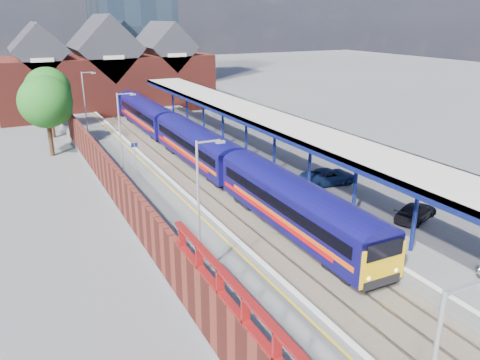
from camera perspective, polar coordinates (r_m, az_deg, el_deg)
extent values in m
plane|color=#5B5B5E|center=(47.79, -8.53, 2.78)|extent=(240.00, 240.00, 0.00)
cube|color=#473D33|center=(38.86, -3.77, -0.89)|extent=(6.00, 76.00, 0.06)
cube|color=slate|center=(38.08, -6.84, -1.28)|extent=(0.07, 76.00, 0.14)
cube|color=slate|center=(38.56, -4.83, -0.94)|extent=(0.07, 76.00, 0.14)
cube|color=slate|center=(39.13, -2.72, -0.59)|extent=(0.07, 76.00, 0.14)
cube|color=slate|center=(39.70, -0.83, -0.27)|extent=(0.07, 76.00, 0.14)
cube|color=#565659|center=(37.04, -11.62, -1.52)|extent=(5.00, 76.00, 1.00)
cube|color=#565659|center=(41.28, 3.89, 1.03)|extent=(6.00, 76.00, 1.00)
cube|color=silver|center=(37.49, -8.22, -0.21)|extent=(0.30, 76.00, 0.05)
cube|color=silver|center=(39.80, 0.37, 1.16)|extent=(0.30, 76.00, 0.05)
cube|color=yellow|center=(37.32, -9.09, -0.37)|extent=(0.14, 76.00, 0.01)
cube|color=#0E0B50|center=(30.26, 6.67, -3.21)|extent=(2.93, 16.02, 2.50)
cube|color=#0E0B50|center=(29.81, 6.76, -0.99)|extent=(2.93, 16.02, 0.60)
cube|color=#0E0B50|center=(44.28, -5.20, 4.15)|extent=(2.93, 16.02, 2.50)
cube|color=#0E0B50|center=(43.97, -5.25, 5.72)|extent=(2.93, 16.02, 0.60)
cube|color=#0E0B50|center=(59.64, -11.24, 7.81)|extent=(2.93, 16.02, 2.50)
cube|color=#0E0B50|center=(59.41, -11.32, 8.99)|extent=(2.93, 16.02, 0.60)
cube|color=#0E0B50|center=(75.52, -14.82, 9.91)|extent=(2.93, 16.02, 2.50)
cube|color=#0E0B50|center=(75.34, -14.90, 10.85)|extent=(2.93, 16.02, 0.60)
cube|color=black|center=(51.35, -10.19, 6.56)|extent=(0.04, 60.54, 0.70)
cube|color=#E24F0E|center=(51.53, -10.15, 5.69)|extent=(0.03, 55.27, 0.30)
cube|color=#B70C0F|center=(51.58, -10.14, 5.42)|extent=(0.03, 55.27, 0.30)
cube|color=#F2B20C|center=(24.83, 16.85, -9.79)|extent=(2.82, 0.32, 2.10)
cube|color=black|center=(24.37, 17.21, -8.13)|extent=(2.30, 0.18, 0.90)
cube|color=black|center=(26.97, 13.17, -10.38)|extent=(2.00, 2.40, 0.60)
cube|color=black|center=(81.19, -15.61, 9.32)|extent=(2.00, 2.40, 0.60)
cylinder|color=navy|center=(27.40, 20.56, -4.13)|extent=(0.24, 0.24, 4.20)
cylinder|color=navy|center=(30.69, 13.83, -0.93)|extent=(0.24, 0.24, 4.20)
cylinder|color=navy|center=(34.40, 8.48, 1.63)|extent=(0.24, 0.24, 4.20)
cylinder|color=navy|center=(38.39, 4.21, 3.66)|extent=(0.24, 0.24, 4.20)
cylinder|color=navy|center=(42.60, 0.74, 5.29)|extent=(0.24, 0.24, 4.20)
cylinder|color=navy|center=(46.97, -2.11, 6.61)|extent=(0.24, 0.24, 4.20)
cylinder|color=navy|center=(51.45, -4.47, 7.68)|extent=(0.24, 0.24, 4.20)
cylinder|color=navy|center=(56.02, -6.47, 8.58)|extent=(0.24, 0.24, 4.20)
cylinder|color=navy|center=(60.66, -8.17, 9.33)|extent=(0.24, 0.24, 4.20)
cube|color=beige|center=(41.48, 2.02, 8.08)|extent=(4.50, 52.00, 0.25)
cube|color=navy|center=(40.54, -0.67, 7.61)|extent=(0.20, 52.00, 0.55)
cube|color=navy|center=(42.58, 4.58, 8.12)|extent=(0.20, 52.00, 0.55)
cube|color=#A5A8AA|center=(11.44, 25.70, -11.72)|extent=(1.20, 0.08, 0.08)
cylinder|color=#A5A8AA|center=(22.88, -5.06, -3.73)|extent=(0.12, 0.12, 7.00)
cube|color=#A5A8AA|center=(22.00, -3.87, 4.72)|extent=(1.20, 0.08, 0.08)
cube|color=#A5A8AA|center=(22.25, -2.44, 4.65)|extent=(0.45, 0.18, 0.12)
cylinder|color=#A5A8AA|center=(37.51, -14.34, 4.94)|extent=(0.12, 0.12, 7.00)
cube|color=#A5A8AA|center=(36.98, -13.86, 10.17)|extent=(1.20, 0.08, 0.08)
cube|color=#A5A8AA|center=(37.13, -12.94, 10.12)|extent=(0.45, 0.18, 0.12)
cylinder|color=#A5A8AA|center=(52.94, -18.37, 8.64)|extent=(0.12, 0.12, 7.00)
cube|color=#A5A8AA|center=(52.56, -18.11, 12.36)|extent=(1.20, 0.08, 0.08)
cube|color=#A5A8AA|center=(52.67, -17.45, 12.33)|extent=(0.45, 0.18, 0.12)
cylinder|color=#A5A8AA|center=(40.30, -12.66, 2.74)|extent=(0.08, 0.08, 2.50)
cube|color=#0C194C|center=(40.02, -12.77, 4.18)|extent=(0.55, 0.06, 0.35)
cube|color=maroon|center=(30.35, -13.47, -2.55)|extent=(0.35, 50.00, 2.80)
cube|color=maroon|center=(14.97, 2.52, -15.90)|extent=(0.30, 15.00, 0.12)
cube|color=maroon|center=(15.54, 2.46, -18.77)|extent=(0.30, 15.00, 0.12)
cube|color=maroon|center=(14.59, 4.52, -19.50)|extent=(0.30, 0.12, 1.00)
cube|color=maroon|center=(15.98, 0.67, -15.54)|extent=(0.30, 0.12, 1.00)
cube|color=maroon|center=(17.48, -2.43, -12.18)|extent=(0.30, 0.12, 1.00)
cube|color=maroon|center=(19.08, -4.97, -9.35)|extent=(0.30, 0.12, 1.00)
cube|color=maroon|center=(20.75, -7.07, -6.94)|extent=(0.30, 0.12, 1.00)
cube|color=maroon|center=(73.61, -15.88, 11.25)|extent=(30.00, 12.00, 8.00)
cube|color=#232328|center=(71.92, -23.50, 14.43)|extent=(7.13, 12.00, 7.13)
cube|color=#232328|center=(73.12, -16.26, 15.28)|extent=(9.16, 12.00, 9.16)
cube|color=#232328|center=(75.39, -9.30, 15.87)|extent=(7.13, 12.00, 7.13)
cube|color=beige|center=(65.97, -22.96, 13.31)|extent=(2.80, 0.15, 0.50)
cube|color=beige|center=(67.28, -15.12, 14.23)|extent=(2.80, 0.15, 0.50)
cube|color=beige|center=(69.74, -7.66, 14.86)|extent=(2.80, 0.15, 0.50)
cylinder|color=#382314|center=(51.04, -22.13, 4.95)|extent=(0.44, 0.44, 4.00)
sphere|color=#165316|center=(50.37, -22.63, 8.80)|extent=(5.20, 5.20, 5.20)
sphere|color=#165316|center=(50.06, -21.56, 8.06)|extent=(3.20, 3.20, 3.20)
cylinder|color=#382314|center=(58.92, -21.97, 6.74)|extent=(0.44, 0.44, 4.00)
sphere|color=#165316|center=(58.34, -22.40, 10.09)|extent=(5.20, 5.20, 5.20)
sphere|color=#165316|center=(58.02, -21.47, 9.46)|extent=(3.20, 3.20, 3.20)
imported|color=black|center=(32.17, 20.62, -3.65)|extent=(4.14, 2.76, 1.11)
imported|color=navy|center=(37.18, 10.79, 0.46)|extent=(4.67, 2.49, 1.25)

